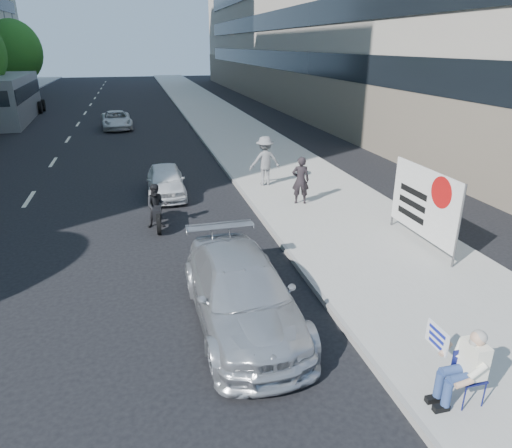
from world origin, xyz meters
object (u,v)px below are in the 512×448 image
object	(u,v)px
white_sedan_near	(166,181)
pedestrian_woman	(301,180)
seated_protester	(464,363)
jogger	(265,161)
parked_sedan	(242,292)
protest_banner	(424,202)
white_sedan_far	(116,120)
bus	(12,98)
motorcycle	(157,208)

from	to	relation	value
white_sedan_near	pedestrian_woman	bearing A→B (deg)	-28.25
seated_protester	white_sedan_near	bearing A→B (deg)	106.57
jogger	parked_sedan	distance (m)	9.66
seated_protester	pedestrian_woman	world-z (taller)	pedestrian_woman
pedestrian_woman	protest_banner	world-z (taller)	protest_banner
pedestrian_woman	white_sedan_near	size ratio (longest dim) A/B	0.49
pedestrian_woman	white_sedan_far	size ratio (longest dim) A/B	0.40
jogger	protest_banner	distance (m)	7.32
parked_sedan	bus	size ratio (longest dim) A/B	0.40
seated_protester	protest_banner	distance (m)	6.32
white_sedan_near	motorcycle	xyz separation A→B (m)	(-0.50, -3.25, 0.05)
pedestrian_woman	protest_banner	xyz separation A→B (m)	(2.06, -4.27, 0.40)
bus	white_sedan_near	bearing A→B (deg)	-68.55
motorcycle	white_sedan_far	bearing A→B (deg)	98.62
protest_banner	bus	world-z (taller)	bus
pedestrian_woman	motorcycle	size ratio (longest dim) A/B	0.83
pedestrian_woman	parked_sedan	distance (m)	7.54
seated_protester	pedestrian_woman	distance (m)	9.89
pedestrian_woman	white_sedan_far	xyz separation A→B (m)	(-6.77, 18.73, -0.41)
protest_banner	motorcycle	world-z (taller)	protest_banner
white_sedan_near	motorcycle	distance (m)	3.29
pedestrian_woman	white_sedan_far	distance (m)	19.92
jogger	protest_banner	size ratio (longest dim) A/B	0.64
seated_protester	bus	distance (m)	37.03
protest_banner	pedestrian_woman	bearing A→B (deg)	115.75
parked_sedan	protest_banner	bearing A→B (deg)	21.57
jogger	motorcycle	distance (m)	5.51
white_sedan_far	motorcycle	world-z (taller)	motorcycle
parked_sedan	white_sedan_near	xyz separation A→B (m)	(-0.91, 9.18, -0.11)
jogger	white_sedan_near	distance (m)	3.98
pedestrian_woman	motorcycle	world-z (taller)	pedestrian_woman
seated_protester	bus	size ratio (longest dim) A/B	0.11
seated_protester	white_sedan_far	distance (m)	29.20
motorcycle	bus	size ratio (longest dim) A/B	0.17
protest_banner	white_sedan_far	xyz separation A→B (m)	(-8.83, 23.00, -0.81)
parked_sedan	bus	world-z (taller)	bus
motorcycle	parked_sedan	bearing A→B (deg)	-73.14
seated_protester	jogger	size ratio (longest dim) A/B	0.67
protest_banner	parked_sedan	xyz separation A→B (m)	(-5.69, -2.34, -0.70)
seated_protester	protest_banner	world-z (taller)	protest_banner
white_sedan_far	bus	xyz separation A→B (m)	(-7.69, 5.83, 1.05)
protest_banner	jogger	bearing A→B (deg)	111.27
jogger	parked_sedan	world-z (taller)	jogger
motorcycle	protest_banner	bearing A→B (deg)	-23.31
seated_protester	motorcycle	distance (m)	10.09
motorcycle	jogger	bearing A→B (deg)	39.56
seated_protester	jogger	xyz separation A→B (m)	(0.24, 12.41, 0.25)
seated_protester	pedestrian_woman	xyz separation A→B (m)	(0.84, 9.86, 0.12)
white_sedan_far	bus	bearing A→B (deg)	138.57
jogger	pedestrian_woman	world-z (taller)	jogger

